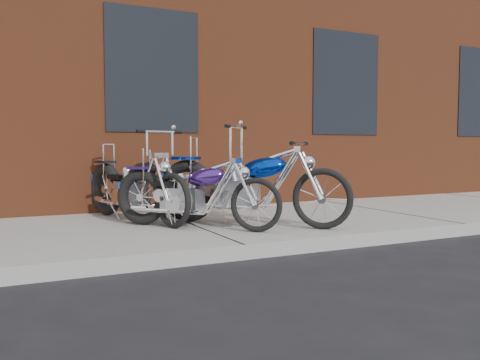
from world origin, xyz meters
TOP-DOWN VIEW (x-y plane):
  - ground at (0.00, 0.00)m, footprint 120.00×120.00m
  - sidewalk at (0.00, 1.50)m, footprint 22.00×3.00m
  - building_brick at (0.00, 8.00)m, footprint 22.00×10.00m
  - chopper_purple at (-0.10, 1.16)m, footprint 1.49×1.60m
  - chopper_blue at (0.57, 1.09)m, footprint 1.77×1.82m
  - chopper_third at (-0.54, 2.04)m, footprint 0.82×2.16m

SIDE VIEW (x-z plane):
  - ground at x=0.00m, z-range 0.00..0.00m
  - sidewalk at x=0.00m, z-range 0.00..0.15m
  - chopper_purple at x=-0.10m, z-range -0.06..1.11m
  - chopper_third at x=-0.54m, z-range -0.01..1.12m
  - chopper_blue at x=0.57m, z-range 0.06..1.11m
  - building_brick at x=0.00m, z-range 0.00..8.00m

